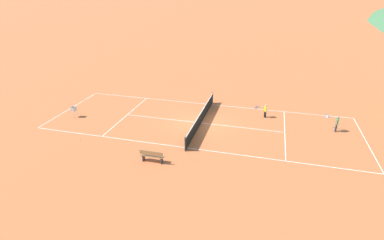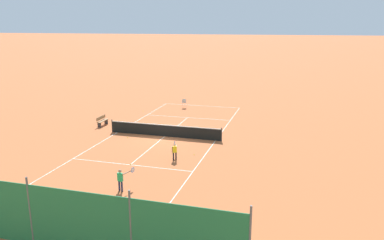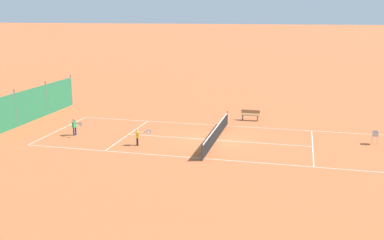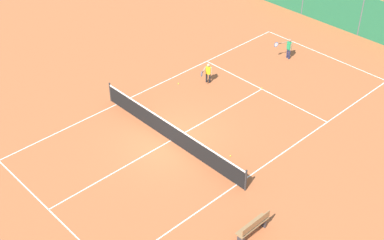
# 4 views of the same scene
# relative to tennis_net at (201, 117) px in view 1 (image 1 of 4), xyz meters

# --- Properties ---
(ground_plane) EXTENTS (600.00, 600.00, 0.00)m
(ground_plane) POSITION_rel_tennis_net_xyz_m (0.00, 0.00, -0.50)
(ground_plane) COLOR #B25B33
(court_line_markings) EXTENTS (8.25, 23.85, 0.01)m
(court_line_markings) POSITION_rel_tennis_net_xyz_m (0.00, 0.00, -0.50)
(court_line_markings) COLOR white
(court_line_markings) RESTS_ON ground
(tennis_net) EXTENTS (9.18, 0.08, 1.06)m
(tennis_net) POSITION_rel_tennis_net_xyz_m (0.00, 0.00, 0.00)
(tennis_net) COLOR #2D2D2D
(tennis_net) RESTS_ON ground
(player_far_service) EXTENTS (0.48, 0.97, 1.13)m
(player_far_service) POSITION_rel_tennis_net_xyz_m (-2.41, 4.78, 0.16)
(player_far_service) COLOR black
(player_far_service) RESTS_ON ground
(player_far_baseline) EXTENTS (0.66, 0.96, 1.23)m
(player_far_baseline) POSITION_rel_tennis_net_xyz_m (-1.17, 10.01, 0.22)
(player_far_baseline) COLOR #23284C
(player_far_baseline) RESTS_ON ground
(tennis_ball_alley_right) EXTENTS (0.07, 0.07, 0.07)m
(tennis_ball_alley_right) POSITION_rel_tennis_net_xyz_m (-3.39, 3.56, -0.47)
(tennis_ball_alley_right) COLOR #CCE033
(tennis_ball_alley_right) RESTS_ON ground
(tennis_ball_alley_left) EXTENTS (0.07, 0.07, 0.07)m
(tennis_ball_alley_left) POSITION_rel_tennis_net_xyz_m (-0.03, 6.42, -0.47)
(tennis_ball_alley_left) COLOR #CCE033
(tennis_ball_alley_left) RESTS_ON ground
(tennis_ball_near_corner) EXTENTS (0.07, 0.07, 0.07)m
(tennis_ball_near_corner) POSITION_rel_tennis_net_xyz_m (5.03, -7.60, -0.47)
(tennis_ball_near_corner) COLOR #CCE033
(tennis_ball_near_corner) RESTS_ON ground
(tennis_ball_far_corner) EXTENTS (0.07, 0.07, 0.07)m
(tennis_ball_far_corner) POSITION_rel_tennis_net_xyz_m (2.67, 1.14, -0.47)
(tennis_ball_far_corner) COLOR #CCE033
(tennis_ball_far_corner) RESTS_ON ground
(ball_hopper) EXTENTS (0.36, 0.36, 0.89)m
(ball_hopper) POSITION_rel_tennis_net_xyz_m (1.57, -10.41, 0.16)
(ball_hopper) COLOR #B7B7BC
(ball_hopper) RESTS_ON ground
(courtside_bench) EXTENTS (0.36, 1.50, 0.84)m
(courtside_bench) POSITION_rel_tennis_net_xyz_m (6.34, -1.59, -0.05)
(courtside_bench) COLOR olive
(courtside_bench) RESTS_ON ground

